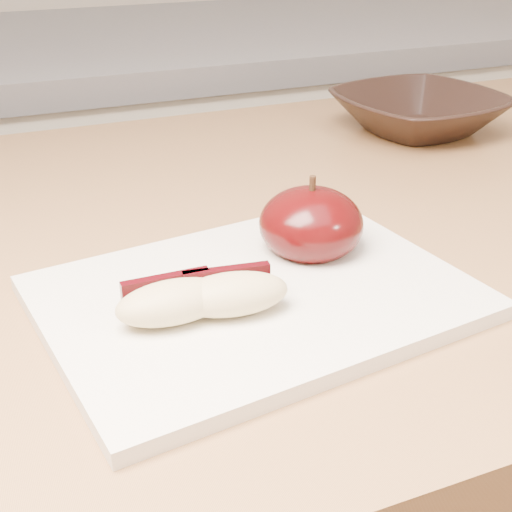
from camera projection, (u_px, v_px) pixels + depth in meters
name	position (u px, v px, depth m)	size (l,w,h in m)	color
back_cabinet	(64.00, 294.00, 1.34)	(2.40, 0.62, 0.94)	silver
cutting_board	(256.00, 297.00, 0.47)	(0.27, 0.20, 0.01)	silver
apple_half	(311.00, 224.00, 0.52)	(0.09, 0.09, 0.06)	black
apple_wedge_a	(172.00, 301.00, 0.43)	(0.07, 0.04, 0.03)	tan
apple_wedge_b	(231.00, 293.00, 0.44)	(0.08, 0.04, 0.03)	tan
bowl	(418.00, 112.00, 0.81)	(0.18, 0.18, 0.04)	black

